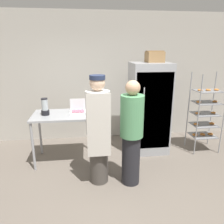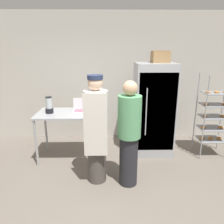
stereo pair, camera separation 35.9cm
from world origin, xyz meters
name	(u,v)px [view 1 (the left image)]	position (x,y,z in m)	size (l,w,h in m)	color
ground_plane	(124,198)	(0.00, 0.00, 0.00)	(14.00, 14.00, 0.00)	#6B6056
back_wall	(107,77)	(0.00, 2.41, 1.43)	(6.40, 0.12, 2.86)	#B7B2A8
refrigerator	(149,108)	(0.77, 1.51, 0.91)	(0.76, 0.70, 1.82)	#9EA0A5
baking_rack	(205,114)	(1.92, 1.37, 0.79)	(0.56, 0.45, 1.62)	#93969B
prep_counter	(63,120)	(-0.93, 1.28, 0.82)	(1.08, 0.73, 0.92)	#9EA0A5
donut_box	(78,112)	(-0.65, 1.24, 0.97)	(0.30, 0.23, 0.27)	white
blender_pitcher	(45,108)	(-1.23, 1.27, 1.06)	(0.14, 0.14, 0.31)	black
cardboard_storage_box	(155,57)	(0.86, 1.61, 1.92)	(0.33, 0.31, 0.22)	#937047
person_baker	(98,129)	(-0.33, 0.49, 0.89)	(0.36, 0.38, 1.72)	#47423D
person_customer	(132,133)	(0.17, 0.39, 0.84)	(0.35, 0.35, 1.65)	#232328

